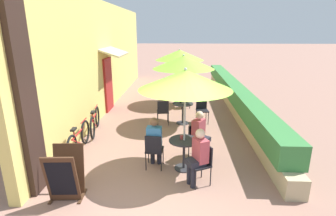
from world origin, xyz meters
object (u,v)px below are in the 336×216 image
patio_table_near (184,149)px  bicycle_leaning (79,139)px  cafe_chair_near_right (154,149)px  patio_table_mid (183,110)px  cafe_chair_near_back (202,161)px  coffee_cup_far (180,87)px  seated_patron_near_left (200,133)px  bicycle_second (95,121)px  patio_umbrella_far (180,55)px  seated_patron_near_right (155,140)px  cafe_chair_mid_left (202,108)px  cafe_chair_far_right (186,96)px  coffee_cup_near (182,137)px  patio_table_far (179,92)px  cafe_chair_near_left (196,138)px  patio_umbrella_mid (184,62)px  menu_board (66,174)px  cafe_chair_far_left (173,89)px  coffee_cup_mid (181,101)px  patio_umbrella_near (185,80)px  seated_patron_near_back (198,155)px  cafe_chair_mid_right (163,110)px

patio_table_near → bicycle_leaning: (-2.80, 0.78, -0.15)m
cafe_chair_near_right → patio_table_mid: (0.69, 3.17, -0.01)m
cafe_chair_near_back → coffee_cup_far: 6.19m
seated_patron_near_left → bicycle_leaning: 3.24m
bicycle_second → seated_patron_near_left: bearing=-36.6°
patio_umbrella_far → bicycle_leaning: 5.86m
seated_patron_near_right → cafe_chair_mid_left: (1.36, 3.22, -0.17)m
seated_patron_near_right → cafe_chair_far_right: 5.07m
cafe_chair_mid_left → seated_patron_near_left: bearing=77.3°
coffee_cup_near → seated_patron_near_right: bearing=178.0°
patio_table_far → cafe_chair_near_left: bearing=-84.7°
patio_table_mid → cafe_chair_mid_left: size_ratio=0.84×
patio_umbrella_mid → cafe_chair_mid_left: size_ratio=2.76×
cafe_chair_mid_left → patio_table_near: bearing=71.2°
seated_patron_near_right → menu_board: 2.06m
patio_umbrella_far → cafe_chair_far_left: bearing=115.1°
patio_umbrella_far → cafe_chair_far_left: patio_umbrella_far is taller
cafe_chair_near_left → bicycle_leaning: (-3.12, 0.16, -0.16)m
coffee_cup_mid → patio_umbrella_far: (-0.07, 2.48, 1.36)m
patio_umbrella_near → seated_patron_near_back: bearing=-66.2°
seated_patron_near_back → patio_umbrella_mid: bearing=-22.3°
coffee_cup_mid → patio_umbrella_far: patio_umbrella_far is taller
cafe_chair_near_right → cafe_chair_near_left: bearing=36.3°
coffee_cup_far → patio_table_far: bearing=110.9°
patio_table_mid → patio_table_near: bearing=-89.8°
patio_umbrella_near → menu_board: bearing=-152.0°
cafe_chair_mid_left → cafe_chair_mid_right: same height
coffee_cup_near → patio_table_mid: 3.09m
coffee_cup_near → patio_table_far: size_ratio=0.12×
bicycle_second → cafe_chair_near_left: bearing=-36.4°
cafe_chair_near_right → cafe_chair_far_right: same height
coffee_cup_mid → patio_umbrella_far: bearing=91.6°
patio_table_far → bicycle_second: 4.41m
patio_umbrella_mid → cafe_chair_far_right: bearing=85.5°
cafe_chair_near_right → cafe_chair_near_back: size_ratio=1.00×
cafe_chair_near_left → patio_table_far: 5.10m
seated_patron_near_right → patio_table_far: size_ratio=1.71×
cafe_chair_near_back → patio_umbrella_far: patio_umbrella_far is taller
patio_table_near → coffee_cup_far: bearing=91.1°
patio_table_far → seated_patron_near_left: bearing=-83.7°
bicycle_second → coffee_cup_near: bearing=-47.7°
patio_umbrella_mid → menu_board: patio_umbrella_mid is taller
seated_patron_near_right → cafe_chair_mid_left: bearing=70.4°
patio_umbrella_far → patio_table_far: bearing=-90.0°
patio_table_mid → bicycle_second: size_ratio=0.41×
cafe_chair_near_back → seated_patron_near_back: size_ratio=0.70×
cafe_chair_mid_right → cafe_chair_far_right: bearing=61.2°
cafe_chair_mid_left → patio_umbrella_far: patio_umbrella_far is taller
cafe_chair_near_left → cafe_chair_far_right: same height
coffee_cup_far → patio_table_near: bearing=-88.9°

